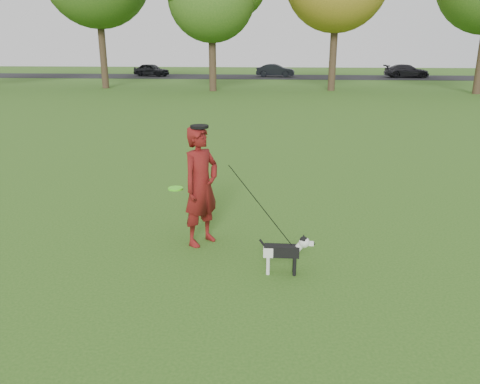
# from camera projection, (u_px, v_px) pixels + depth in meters

# --- Properties ---
(ground) EXTENTS (120.00, 120.00, 0.00)m
(ground) POSITION_uv_depth(u_px,v_px,m) (244.00, 253.00, 7.10)
(ground) COLOR #285116
(ground) RESTS_ON ground
(road) EXTENTS (120.00, 7.00, 0.02)m
(road) POSITION_uv_depth(u_px,v_px,m) (275.00, 77.00, 45.10)
(road) COLOR black
(road) RESTS_ON ground
(man) EXTENTS (0.76, 0.82, 1.88)m
(man) POSITION_uv_depth(u_px,v_px,m) (201.00, 186.00, 7.20)
(man) COLOR #620E11
(man) RESTS_ON ground
(dog) EXTENTS (0.76, 0.15, 0.58)m
(dog) POSITION_uv_depth(u_px,v_px,m) (286.00, 250.00, 6.37)
(dog) COLOR black
(dog) RESTS_ON ground
(car_left) EXTENTS (3.79, 2.45, 1.20)m
(car_left) POSITION_uv_depth(u_px,v_px,m) (151.00, 70.00, 45.87)
(car_left) COLOR black
(car_left) RESTS_ON road
(car_mid) EXTENTS (3.70, 1.52, 1.19)m
(car_mid) POSITION_uv_depth(u_px,v_px,m) (275.00, 70.00, 44.91)
(car_mid) COLOR black
(car_mid) RESTS_ON road
(car_right) EXTENTS (4.19, 1.85, 1.20)m
(car_right) POSITION_uv_depth(u_px,v_px,m) (407.00, 71.00, 43.94)
(car_right) COLOR #232128
(car_right) RESTS_ON road
(man_held_items) EXTENTS (1.92, 1.09, 1.50)m
(man_held_items) POSITION_uv_depth(u_px,v_px,m) (259.00, 204.00, 6.67)
(man_held_items) COLOR #50F31E
(man_held_items) RESTS_ON ground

